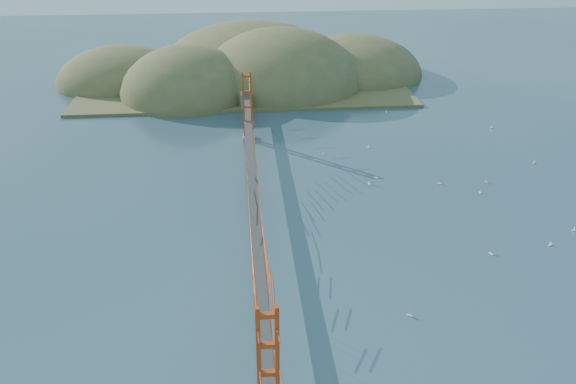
{
  "coord_description": "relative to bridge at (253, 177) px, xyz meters",
  "views": [
    {
      "loc": [
        -1.24,
        -59.79,
        35.47
      ],
      "look_at": [
        4.09,
        0.0,
        4.91
      ],
      "focal_mm": 35.0,
      "sensor_mm": 36.0,
      "label": 1
    }
  ],
  "objects": [
    {
      "name": "ground",
      "position": [
        0.0,
        -0.18,
        -7.01
      ],
      "size": [
        320.0,
        320.0,
        0.0
      ],
      "primitive_type": "plane",
      "color": "#304D60",
      "rests_on": "ground"
    },
    {
      "name": "bridge",
      "position": [
        0.0,
        0.0,
        0.0
      ],
      "size": [
        2.2,
        94.4,
        12.0
      ],
      "color": "gray",
      "rests_on": "ground"
    },
    {
      "name": "far_headlands",
      "position": [
        2.21,
        68.33,
        -7.01
      ],
      "size": [
        84.0,
        58.0,
        25.0
      ],
      "color": "brown",
      "rests_on": "ground"
    },
    {
      "name": "sailboat_13",
      "position": [
        34.4,
        -7.11,
        -6.86
      ],
      "size": [
        0.57,
        0.56,
        0.64
      ],
      "color": "white",
      "rests_on": "ground"
    },
    {
      "name": "sailboat_2",
      "position": [
        39.01,
        -4.13,
        -6.87
      ],
      "size": [
        0.52,
        0.44,
        0.59
      ],
      "color": "white",
      "rests_on": "ground"
    },
    {
      "name": "sailboat_8",
      "position": [
        43.61,
        31.48,
        -6.87
      ],
      "size": [
        0.51,
        0.46,
        0.57
      ],
      "color": "white",
      "rests_on": "ground"
    },
    {
      "name": "sailboat_3",
      "position": [
        11.86,
        22.18,
        -6.87
      ],
      "size": [
        0.48,
        0.39,
        0.57
      ],
      "color": "white",
      "rests_on": "ground"
    },
    {
      "name": "sailboat_16",
      "position": [
        26.76,
        10.06,
        -6.86
      ],
      "size": [
        0.63,
        0.63,
        0.7
      ],
      "color": "white",
      "rests_on": "ground"
    },
    {
      "name": "sailboat_7",
      "position": [
        18.23,
        12.85,
        -6.86
      ],
      "size": [
        0.59,
        0.59,
        0.63
      ],
      "color": "white",
      "rests_on": "ground"
    },
    {
      "name": "sailboat_0",
      "position": [
        26.73,
        -8.27,
        -6.86
      ],
      "size": [
        0.57,
        0.57,
        0.64
      ],
      "color": "white",
      "rests_on": "ground"
    },
    {
      "name": "sailboat_15",
      "position": [
        26.87,
        41.44,
        -6.87
      ],
      "size": [
        0.48,
        0.54,
        0.62
      ],
      "color": "white",
      "rests_on": "ground"
    },
    {
      "name": "sailboat_17",
      "position": [
        33.66,
        9.89,
        -6.86
      ],
      "size": [
        0.57,
        0.57,
        0.64
      ],
      "color": "white",
      "rests_on": "ground"
    },
    {
      "name": "sailboat_12",
      "position": [
        19.6,
        24.28,
        -6.87
      ],
      "size": [
        0.51,
        0.41,
        0.6
      ],
      "color": "white",
      "rests_on": "ground"
    },
    {
      "name": "sailboat_5",
      "position": [
        31.56,
        6.8,
        -6.86
      ],
      "size": [
        0.43,
        0.54,
        0.63
      ],
      "color": "white",
      "rests_on": "ground"
    },
    {
      "name": "sailboat_4",
      "position": [
        43.86,
        15.85,
        -6.85
      ],
      "size": [
        0.7,
        0.7,
        0.73
      ],
      "color": "white",
      "rests_on": "ground"
    },
    {
      "name": "sailboat_1",
      "position": [
        16.77,
        10.92,
        -6.86
      ],
      "size": [
        0.56,
        0.56,
        0.64
      ],
      "color": "white",
      "rests_on": "ground"
    },
    {
      "name": "sailboat_6",
      "position": [
        14.35,
        -18.11,
        -6.86
      ],
      "size": [
        0.6,
        0.6,
        0.65
      ],
      "color": "white",
      "rests_on": "ground"
    }
  ]
}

